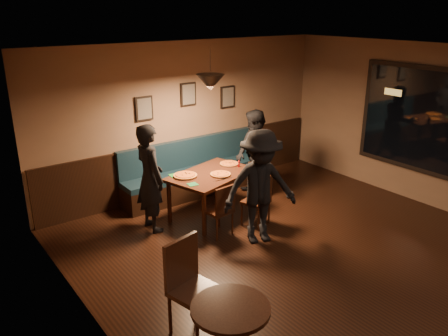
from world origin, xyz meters
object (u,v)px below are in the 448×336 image
(cafe_chair_far, at_px, (196,290))
(diner_front, at_px, (260,187))
(booth_bench, at_px, (198,168))
(diner_left, at_px, (150,178))
(dining_table, at_px, (212,194))
(chair_near_right, at_px, (256,200))
(diner_right, at_px, (255,155))
(chair_near_left, at_px, (218,209))
(soda_glass, at_px, (250,167))
(tabasco_bottle, at_px, (239,164))

(cafe_chair_far, bearing_deg, diner_front, -161.22)
(diner_front, bearing_deg, booth_bench, 101.36)
(diner_left, bearing_deg, dining_table, -98.43)
(chair_near_right, bearing_deg, dining_table, 99.64)
(diner_right, bearing_deg, diner_left, -78.45)
(chair_near_left, bearing_deg, booth_bench, 61.72)
(diner_left, bearing_deg, chair_near_left, -136.21)
(dining_table, bearing_deg, soda_glass, -43.53)
(dining_table, bearing_deg, diner_front, -101.63)
(booth_bench, xyz_separation_m, cafe_chair_far, (-2.19, -3.27, 0.03))
(dining_table, distance_m, diner_front, 1.25)
(diner_front, distance_m, cafe_chair_far, 2.25)
(booth_bench, relative_size, cafe_chair_far, 2.82)
(booth_bench, height_order, cafe_chair_far, cafe_chair_far)
(chair_near_right, distance_m, cafe_chair_far, 2.72)
(soda_glass, distance_m, cafe_chair_far, 3.13)
(booth_bench, distance_m, diner_left, 1.65)
(diner_left, xyz_separation_m, cafe_chair_far, (-0.79, -2.48, -0.33))
(diner_left, relative_size, diner_right, 1.05)
(diner_left, bearing_deg, cafe_chair_far, 163.21)
(chair_near_right, relative_size, diner_front, 0.49)
(diner_left, height_order, soda_glass, diner_left)
(tabasco_bottle, bearing_deg, chair_near_right, -105.39)
(booth_bench, bearing_deg, diner_left, -150.46)
(diner_left, height_order, tabasco_bottle, diner_left)
(booth_bench, bearing_deg, chair_near_right, -89.75)
(booth_bench, xyz_separation_m, diner_right, (0.72, -0.79, 0.32))
(diner_right, distance_m, soda_glass, 0.70)
(diner_front, distance_m, tabasco_bottle, 1.22)
(chair_near_right, distance_m, tabasco_bottle, 0.81)
(booth_bench, distance_m, dining_table, 1.03)
(soda_glass, bearing_deg, diner_right, 43.44)
(chair_near_right, height_order, diner_left, diner_left)
(dining_table, height_order, cafe_chair_far, cafe_chair_far)
(booth_bench, distance_m, diner_right, 1.12)
(chair_near_left, relative_size, diner_left, 0.49)
(diner_right, bearing_deg, dining_table, -69.58)
(cafe_chair_far, bearing_deg, tabasco_bottle, -149.05)
(diner_right, relative_size, tabasco_bottle, 12.75)
(dining_table, bearing_deg, chair_near_left, -131.94)
(diner_left, relative_size, diner_front, 0.99)
(soda_glass, distance_m, tabasco_bottle, 0.29)
(diner_front, height_order, cafe_chair_far, diner_front)
(soda_glass, bearing_deg, booth_bench, 99.38)
(soda_glass, xyz_separation_m, tabasco_bottle, (-0.02, 0.28, -0.02))
(chair_near_right, relative_size, diner_right, 0.51)
(booth_bench, distance_m, tabasco_bottle, 1.06)
(booth_bench, bearing_deg, diner_right, -47.98)
(booth_bench, bearing_deg, soda_glass, -80.62)
(chair_near_left, xyz_separation_m, soda_glass, (0.88, 0.30, 0.42))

